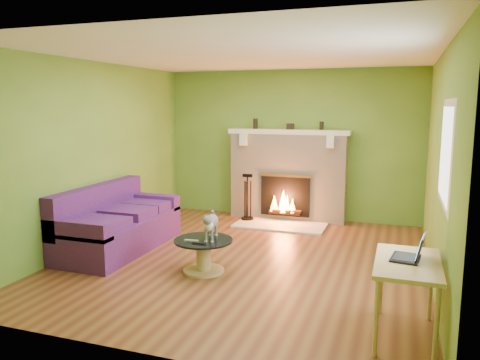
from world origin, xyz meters
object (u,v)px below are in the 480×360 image
object	(u,v)px
coffee_table	(204,253)
cat	(211,225)
sofa	(116,225)
desk	(407,270)

from	to	relation	value
coffee_table	cat	size ratio (longest dim) A/B	1.25
sofa	desk	xyz separation A→B (m)	(3.81, -1.35, 0.26)
coffee_table	desk	distance (m)	2.49
sofa	cat	world-z (taller)	sofa
sofa	desk	world-z (taller)	sofa
desk	cat	bearing A→B (deg)	156.57
desk	coffee_table	bearing A→B (deg)	158.38
sofa	coffee_table	size ratio (longest dim) A/B	2.79
sofa	cat	size ratio (longest dim) A/B	3.50
sofa	coffee_table	distance (m)	1.58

